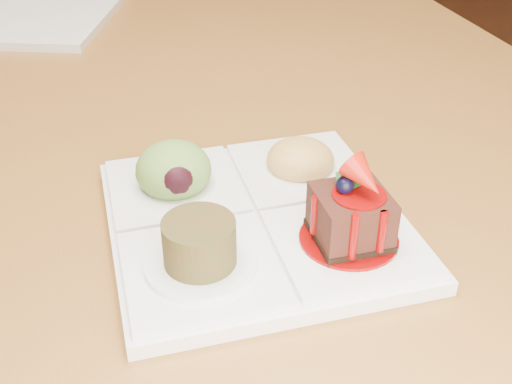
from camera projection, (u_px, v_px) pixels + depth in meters
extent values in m
cube|color=brown|center=(127.00, 60.00, 0.87)|extent=(1.00, 1.80, 0.04)
cylinder|color=brown|center=(265.00, 64.00, 1.85)|extent=(0.06, 0.06, 0.71)
cylinder|color=black|center=(512.00, 357.00, 1.08)|extent=(0.04, 0.04, 0.47)
cylinder|color=black|center=(459.00, 221.00, 1.41)|extent=(0.04, 0.04, 0.47)
cube|color=silver|center=(256.00, 222.00, 0.51)|extent=(0.23, 0.23, 0.01)
cube|color=silver|center=(348.00, 243.00, 0.47)|extent=(0.11, 0.11, 0.01)
cube|color=silver|center=(201.00, 269.00, 0.45)|extent=(0.11, 0.11, 0.01)
cube|color=silver|center=(175.00, 187.00, 0.54)|extent=(0.11, 0.11, 0.01)
cube|color=silver|center=(300.00, 169.00, 0.56)|extent=(0.11, 0.11, 0.01)
cylinder|color=#6E0404|center=(349.00, 239.00, 0.47)|extent=(0.07, 0.07, 0.00)
cube|color=black|center=(349.00, 236.00, 0.47)|extent=(0.05, 0.05, 0.01)
cube|color=#33140E|center=(351.00, 214.00, 0.46)|extent=(0.05, 0.05, 0.03)
cylinder|color=#6E0404|center=(353.00, 194.00, 0.45)|extent=(0.04, 0.04, 0.00)
sphere|color=black|center=(345.00, 185.00, 0.45)|extent=(0.01, 0.01, 0.01)
cone|color=#A7170A|center=(365.00, 178.00, 0.44)|extent=(0.04, 0.04, 0.03)
cube|color=#134110|center=(351.00, 180.00, 0.46)|extent=(0.01, 0.02, 0.01)
cube|color=#134110|center=(342.00, 180.00, 0.46)|extent=(0.01, 0.02, 0.01)
cylinder|color=#6E0404|center=(354.00, 237.00, 0.44)|extent=(0.01, 0.01, 0.04)
cylinder|color=#6E0404|center=(382.00, 232.00, 0.44)|extent=(0.01, 0.01, 0.03)
cylinder|color=#6E0404|center=(315.00, 215.00, 0.46)|extent=(0.01, 0.01, 0.03)
cylinder|color=silver|center=(201.00, 263.00, 0.45)|extent=(0.08, 0.08, 0.00)
cylinder|color=#4E2B16|center=(199.00, 242.00, 0.44)|extent=(0.05, 0.05, 0.03)
cylinder|color=#3F250D|center=(199.00, 230.00, 0.43)|extent=(0.04, 0.04, 0.00)
ellipsoid|color=olive|center=(174.00, 170.00, 0.53)|extent=(0.06, 0.06, 0.05)
ellipsoid|color=black|center=(178.00, 181.00, 0.51)|extent=(0.03, 0.02, 0.03)
ellipsoid|color=gold|center=(300.00, 160.00, 0.56)|extent=(0.06, 0.06, 0.04)
cube|color=#C44A0E|center=(313.00, 151.00, 0.56)|extent=(0.02, 0.02, 0.01)
cube|color=#376A17|center=(292.00, 148.00, 0.56)|extent=(0.02, 0.02, 0.01)
cube|color=#C44A0E|center=(288.00, 161.00, 0.55)|extent=(0.01, 0.02, 0.01)
cube|color=#376A17|center=(310.00, 163.00, 0.55)|extent=(0.02, 0.02, 0.01)
cube|color=silver|center=(17.00, 13.00, 0.96)|extent=(0.36, 0.36, 0.01)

